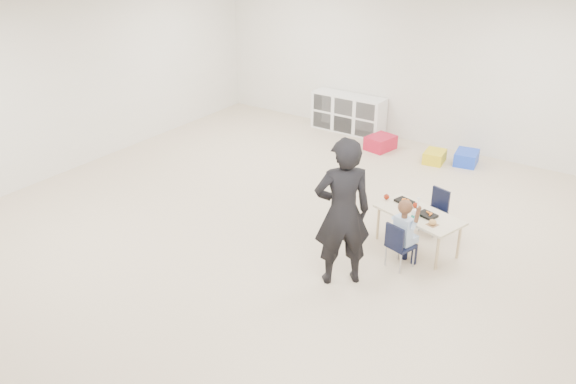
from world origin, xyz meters
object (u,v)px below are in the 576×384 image
Objects in this scene: table at (417,231)px; child at (402,232)px; chair_near at (401,245)px; cubby_shelf at (348,113)px; adult at (342,213)px.

child is (0.01, -0.51, 0.21)m from table.
table is 0.51m from chair_near.
table is 4.33m from cubby_shelf.
table is 0.67× the size of adult.
table is at bearing 107.21° from child.
chair_near is 4.73m from cubby_shelf.
chair_near reaches higher than table.
cubby_shelf is at bearing -104.30° from adult.
chair_near is 0.63× the size of child.
cubby_shelf is (-2.83, 3.79, -0.11)m from child.
table is 1.27× the size of child.
cubby_shelf is (-2.82, 3.28, 0.10)m from table.
adult reaches higher than cubby_shelf.
chair_near is at bearing -72.79° from table.
adult reaches higher than table.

